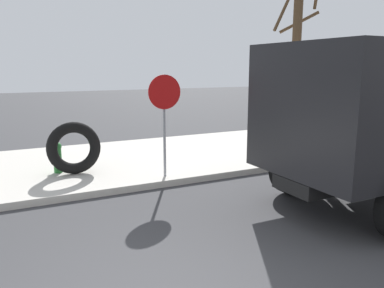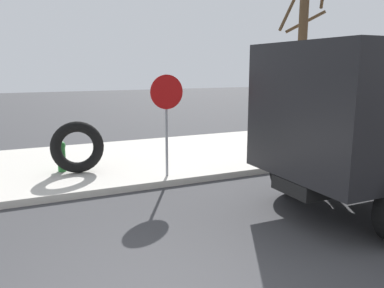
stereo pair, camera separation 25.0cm
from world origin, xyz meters
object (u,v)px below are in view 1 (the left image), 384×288
(fire_hydrant, at_px, (57,156))
(loose_tire, at_px, (74,148))
(bare_tree, at_px, (296,64))
(stop_sign, at_px, (164,107))

(fire_hydrant, bearing_deg, loose_tire, -40.09)
(fire_hydrant, relative_size, loose_tire, 0.60)
(fire_hydrant, bearing_deg, bare_tree, -6.07)
(fire_hydrant, height_order, loose_tire, loose_tire)
(loose_tire, distance_m, bare_tree, 6.45)
(loose_tire, bearing_deg, stop_sign, -32.17)
(bare_tree, bearing_deg, loose_tire, 176.24)
(loose_tire, xyz_separation_m, stop_sign, (1.81, -1.14, 0.98))
(fire_hydrant, xyz_separation_m, bare_tree, (6.48, -0.69, 2.15))
(fire_hydrant, height_order, stop_sign, stop_sign)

